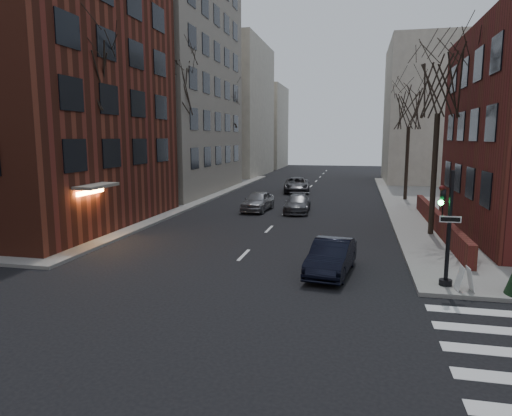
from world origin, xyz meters
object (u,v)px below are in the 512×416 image
at_px(tree_right_a, 440,82).
at_px(parked_sedan, 331,257).
at_px(car_lane_gray, 297,204).
at_px(sandwich_board, 465,279).
at_px(traffic_signal, 447,236).
at_px(tree_left_a, 84,73).
at_px(tree_left_b, 176,88).
at_px(car_lane_silver, 258,201).
at_px(streetlamp_near, 163,152).
at_px(streetlamp_far, 238,147).
at_px(car_lane_far, 297,185).
at_px(tree_right_b, 410,108).
at_px(tree_left_c, 227,111).

relative_size(tree_right_a, parked_sedan, 2.41).
relative_size(car_lane_gray, sandwich_board, 5.13).
distance_m(traffic_signal, car_lane_gray, 17.00).
relative_size(tree_left_a, tree_right_a, 1.06).
bearing_deg(tree_left_b, traffic_signal, -45.46).
height_order(traffic_signal, tree_left_a, tree_left_a).
xyz_separation_m(tree_left_b, car_lane_silver, (6.74, -1.61, -8.21)).
height_order(streetlamp_near, streetlamp_far, same).
height_order(traffic_signal, streetlamp_near, streetlamp_near).
relative_size(car_lane_silver, car_lane_far, 0.80).
distance_m(tree_left_a, sandwich_board, 19.80).
bearing_deg(tree_left_a, streetlamp_near, 85.71).
relative_size(tree_right_b, car_lane_silver, 2.22).
distance_m(tree_right_a, car_lane_silver, 14.58).
bearing_deg(parked_sedan, tree_left_a, 170.02).
relative_size(traffic_signal, tree_right_b, 0.44).
bearing_deg(tree_right_b, tree_left_c, 155.56).
height_order(streetlamp_near, car_lane_far, streetlamp_near).
xyz_separation_m(tree_left_a, tree_right_a, (17.60, 4.00, -0.44)).
distance_m(streetlamp_far, car_lane_silver, 18.98).
bearing_deg(streetlamp_far, tree_left_c, -106.70).
distance_m(car_lane_silver, car_lane_far, 11.88).
bearing_deg(tree_left_c, tree_right_a, -51.34).
height_order(traffic_signal, tree_left_c, tree_left_c).
bearing_deg(tree_right_a, traffic_signal, -95.47).
distance_m(tree_left_c, sandwich_board, 36.68).
relative_size(tree_left_a, tree_left_b, 0.95).
distance_m(streetlamp_near, parked_sedan, 17.48).
distance_m(streetlamp_near, streetlamp_far, 20.00).
bearing_deg(car_lane_silver, parked_sedan, -62.44).
bearing_deg(streetlamp_near, streetlamp_far, 90.00).
xyz_separation_m(tree_right_a, parked_sedan, (-4.80, -8.00, -7.37)).
relative_size(traffic_signal, tree_right_a, 0.41).
bearing_deg(tree_left_b, streetlamp_near, -81.47).
xyz_separation_m(tree_right_b, sandwich_board, (-0.29, -23.46, -7.02)).
height_order(tree_right_a, streetlamp_near, tree_right_a).
relative_size(tree_left_b, streetlamp_far, 1.72).
bearing_deg(tree_left_b, tree_left_c, 90.00).
bearing_deg(traffic_signal, streetlamp_far, 116.06).
bearing_deg(tree_left_b, tree_left_a, -90.00).
bearing_deg(traffic_signal, tree_right_a, 84.53).
xyz_separation_m(traffic_signal, car_lane_far, (-8.74, 27.21, -1.19)).
bearing_deg(streetlamp_near, tree_right_b, 30.47).
relative_size(tree_left_c, tree_right_b, 1.06).
bearing_deg(tree_left_b, car_lane_gray, -9.61).
distance_m(car_lane_silver, sandwich_board, 19.06).
relative_size(streetlamp_far, sandwich_board, 7.57).
bearing_deg(car_lane_far, tree_left_c, 148.20).
bearing_deg(streetlamp_near, tree_left_a, -94.29).
bearing_deg(parked_sedan, streetlamp_near, 142.84).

